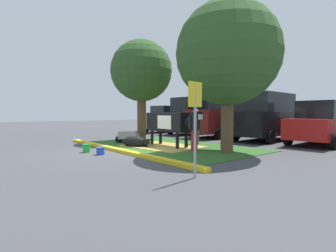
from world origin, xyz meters
name	(u,v)px	position (x,y,z in m)	size (l,w,h in m)	color
ground_plane	(119,151)	(0.00, 0.00, 0.00)	(80.00, 80.00, 0.00)	#424247
grass_island	(169,146)	(0.07, 2.45, 0.01)	(7.85, 4.74, 0.02)	#2D5B23
curb_yellow	(118,150)	(0.07, -0.07, 0.06)	(9.05, 0.24, 0.12)	yellow
hay_bedding	(163,146)	(0.08, 2.08, 0.03)	(3.20, 2.40, 0.04)	tan
shade_tree_left	(141,71)	(-2.67, 2.84, 3.66)	(3.23, 3.23, 5.31)	brown
shade_tree_right	(228,54)	(2.82, 2.97, 3.64)	(3.83, 3.83, 5.58)	brown
cow_holstein	(170,122)	(0.33, 2.28, 1.07)	(3.14, 0.72, 1.53)	black
calf_lying	(135,142)	(-0.58, 1.08, 0.24)	(1.27, 0.99, 0.48)	black
person_handler	(196,125)	(0.37, 3.86, 0.89)	(0.48, 0.34, 1.66)	slate
person_visitor_near	(194,129)	(1.81, 2.27, 0.84)	(0.34, 0.52, 1.56)	maroon
wheelbarrow	(128,135)	(-2.06, 1.65, 0.39)	(1.41, 1.29, 0.63)	gray
parking_sign	(195,110)	(4.74, -0.69, 1.53)	(0.09, 0.44, 2.16)	#99999E
bucket_green	(87,148)	(-0.52, -1.07, 0.17)	(0.30, 0.30, 0.32)	green
bucket_blue	(100,151)	(0.31, -0.91, 0.14)	(0.31, 0.31, 0.27)	blue
hatchback_white	(168,119)	(-6.76, 8.01, 0.98)	(2.17, 4.47, 2.02)	silver
suv_dark_grey	(195,116)	(-4.08, 8.28, 1.27)	(2.27, 4.68, 2.52)	#3D3D42
pickup_truck_maroon	(224,119)	(-1.39, 8.14, 1.11)	(2.40, 5.48, 2.42)	maroon
suv_black	(267,117)	(1.52, 8.05, 1.27)	(2.27, 4.68, 2.52)	black
sedan_red	(322,124)	(4.14, 8.25, 0.98)	(2.17, 4.47, 2.02)	red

